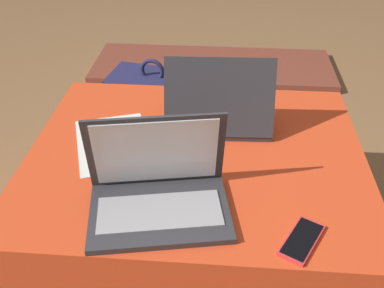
% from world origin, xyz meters
% --- Properties ---
extents(ground_plane, '(14.00, 14.00, 0.00)m').
position_xyz_m(ground_plane, '(0.00, 0.00, 0.00)').
color(ground_plane, olive).
extents(ottoman, '(0.97, 0.81, 0.41)m').
position_xyz_m(ottoman, '(0.00, 0.00, 0.21)').
color(ottoman, maroon).
rests_on(ottoman, ground_plane).
extents(laptop_near, '(0.37, 0.29, 0.24)m').
position_xyz_m(laptop_near, '(-0.07, -0.23, 0.46)').
color(laptop_near, '#333338').
rests_on(laptop_near, ottoman).
extents(laptop_far, '(0.33, 0.25, 0.24)m').
position_xyz_m(laptop_far, '(0.06, 0.16, 0.46)').
color(laptop_far, '#333338').
rests_on(laptop_far, ottoman).
extents(cell_phone, '(0.12, 0.15, 0.01)m').
position_xyz_m(cell_phone, '(0.26, -0.32, 0.41)').
color(cell_phone, red).
rests_on(cell_phone, ottoman).
extents(backpack, '(0.37, 0.30, 0.46)m').
position_xyz_m(backpack, '(-0.21, 0.54, 0.18)').
color(backpack, '#23234C').
rests_on(backpack, ground_plane).
extents(paper_sheet, '(0.30, 0.35, 0.00)m').
position_xyz_m(paper_sheet, '(-0.25, 0.03, 0.41)').
color(paper_sheet, silver).
rests_on(paper_sheet, ottoman).
extents(fireplace_hearth, '(1.40, 0.50, 0.04)m').
position_xyz_m(fireplace_hearth, '(0.00, 1.40, 0.02)').
color(fireplace_hearth, brown).
rests_on(fireplace_hearth, ground_plane).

